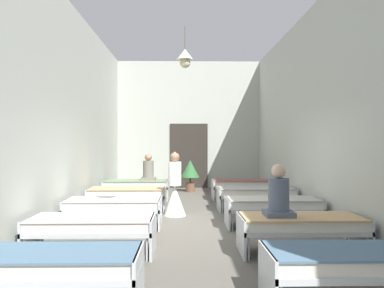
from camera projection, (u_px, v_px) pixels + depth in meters
ground_plane at (194, 229)px, 7.93m from camera, size 5.91×14.27×0.10m
room_shell at (192, 114)px, 9.15m from camera, size 5.71×13.87×4.74m
bed_left_row_0 at (49, 264)px, 4.09m from camera, size 1.90×0.84×0.57m
bed_right_row_0 at (355, 262)px, 4.16m from camera, size 1.90×0.84×0.57m
bed_left_row_1 at (92, 226)px, 5.99m from camera, size 1.90×0.84×0.57m
bed_right_row_1 at (301, 225)px, 6.06m from camera, size 1.90×0.84×0.57m
bed_left_row_2 at (114, 205)px, 7.89m from camera, size 1.90×0.84×0.57m
bed_right_row_2 at (273, 205)px, 7.96m from camera, size 1.90×0.84×0.57m
bed_left_row_3 at (127, 193)px, 9.79m from camera, size 1.90×0.84×0.57m
bed_right_row_3 at (256, 193)px, 9.86m from camera, size 1.90×0.84×0.57m
bed_left_row_4 at (136, 185)px, 11.69m from camera, size 1.90×0.84×0.57m
bed_right_row_4 at (244, 185)px, 11.76m from camera, size 1.90×0.84×0.57m
nurse_near_aisle at (175, 193)px, 9.16m from camera, size 0.52×0.52×1.49m
patient_seated_primary at (279, 197)px, 6.05m from camera, size 0.44×0.44×0.80m
patient_seated_secondary at (148, 170)px, 11.77m from camera, size 0.44×0.44×0.80m
potted_plant at (190, 171)px, 13.59m from camera, size 0.63×0.63×1.09m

